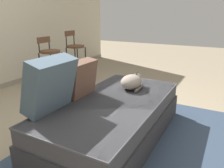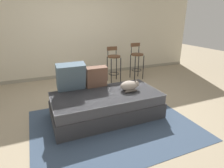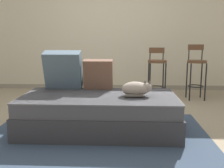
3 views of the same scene
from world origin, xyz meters
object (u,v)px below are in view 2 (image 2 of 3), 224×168
cat (130,86)px  bar_stool_near_window (114,61)px  throw_pillow_corner (71,77)px  throw_pillow_middle (96,77)px  bar_stool_by_doorway (137,58)px  couch (106,105)px

cat → bar_stool_near_window: bearing=75.6°
throw_pillow_corner → throw_pillow_middle: size_ratio=1.29×
throw_pillow_corner → bar_stool_near_window: 1.95m
throw_pillow_middle → bar_stool_by_doorway: bearing=39.4°
couch → cat: (0.44, -0.01, 0.30)m
throw_pillow_corner → bar_stool_near_window: size_ratio=0.55×
bar_stool_near_window → bar_stool_by_doorway: size_ratio=0.94×
throw_pillow_middle → bar_stool_near_window: size_ratio=0.43×
bar_stool_near_window → bar_stool_by_doorway: (0.71, 0.00, 0.01)m
couch → throw_pillow_corner: 0.79m
couch → bar_stool_by_doorway: bearing=47.2°
throw_pillow_corner → bar_stool_by_doorway: bar_stool_by_doorway is taller
couch → throw_pillow_corner: size_ratio=3.63×
couch → bar_stool_by_doorway: 2.38m
throw_pillow_middle → bar_stool_by_doorway: 2.13m
throw_pillow_middle → bar_stool_near_window: 1.64m
throw_pillow_middle → bar_stool_by_doorway: size_ratio=0.40×
bar_stool_by_doorway → throw_pillow_middle: bearing=-140.6°
throw_pillow_corner → throw_pillow_middle: 0.47m
cat → bar_stool_by_doorway: bar_stool_by_doorway is taller
cat → bar_stool_near_window: (0.45, 1.74, 0.04)m
bar_stool_by_doorway → bar_stool_near_window: bearing=-179.9°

